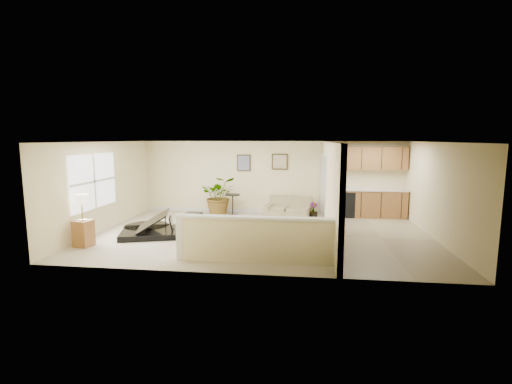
# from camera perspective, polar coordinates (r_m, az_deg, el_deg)

# --- Properties ---
(floor) EXTENTS (9.00, 9.00, 0.00)m
(floor) POSITION_cam_1_polar(r_m,az_deg,el_deg) (10.14, 0.85, -6.56)
(floor) COLOR tan
(floor) RESTS_ON ground
(back_wall) EXTENTS (9.00, 0.04, 2.50)m
(back_wall) POSITION_cam_1_polar(r_m,az_deg,el_deg) (12.86, 2.33, 2.25)
(back_wall) COLOR beige
(back_wall) RESTS_ON floor
(front_wall) EXTENTS (9.00, 0.04, 2.50)m
(front_wall) POSITION_cam_1_polar(r_m,az_deg,el_deg) (6.96, -1.83, -2.86)
(front_wall) COLOR beige
(front_wall) RESTS_ON floor
(left_wall) EXTENTS (0.04, 6.00, 2.50)m
(left_wall) POSITION_cam_1_polar(r_m,az_deg,el_deg) (11.30, -22.45, 0.80)
(left_wall) COLOR beige
(left_wall) RESTS_ON floor
(right_wall) EXTENTS (0.04, 6.00, 2.50)m
(right_wall) POSITION_cam_1_polar(r_m,az_deg,el_deg) (10.42, 26.30, -0.01)
(right_wall) COLOR beige
(right_wall) RESTS_ON floor
(ceiling) EXTENTS (9.00, 6.00, 0.04)m
(ceiling) POSITION_cam_1_polar(r_m,az_deg,el_deg) (9.80, 0.89, 7.71)
(ceiling) COLOR silver
(ceiling) RESTS_ON back_wall
(kitchen_vinyl) EXTENTS (2.70, 6.00, 0.01)m
(kitchen_vinyl) POSITION_cam_1_polar(r_m,az_deg,el_deg) (10.29, 18.69, -6.75)
(kitchen_vinyl) COLOR #968B65
(kitchen_vinyl) RESTS_ON floor
(interior_partition) EXTENTS (0.18, 5.99, 2.50)m
(interior_partition) POSITION_cam_1_polar(r_m,az_deg,el_deg) (10.12, 11.22, 0.29)
(interior_partition) COLOR beige
(interior_partition) RESTS_ON floor
(pony_half_wall) EXTENTS (3.42, 0.22, 1.00)m
(pony_half_wall) POSITION_cam_1_polar(r_m,az_deg,el_deg) (7.79, -0.45, -7.18)
(pony_half_wall) COLOR beige
(pony_half_wall) RESTS_ON floor
(left_window) EXTENTS (0.05, 2.15, 1.45)m
(left_window) POSITION_cam_1_polar(r_m,az_deg,el_deg) (10.84, -23.73, 1.51)
(left_window) COLOR white
(left_window) RESTS_ON left_wall
(wall_art_left) EXTENTS (0.48, 0.04, 0.58)m
(wall_art_left) POSITION_cam_1_polar(r_m,az_deg,el_deg) (12.90, -1.89, 4.50)
(wall_art_left) COLOR #392A14
(wall_art_left) RESTS_ON back_wall
(wall_mirror) EXTENTS (0.55, 0.04, 0.55)m
(wall_mirror) POSITION_cam_1_polar(r_m,az_deg,el_deg) (12.76, 3.68, 4.67)
(wall_mirror) COLOR #392A14
(wall_mirror) RESTS_ON back_wall
(kitchen_cabinets) EXTENTS (2.36, 0.65, 2.33)m
(kitchen_cabinets) POSITION_cam_1_polar(r_m,az_deg,el_deg) (12.77, 16.63, 0.15)
(kitchen_cabinets) COLOR #975731
(kitchen_cabinets) RESTS_ON floor
(piano) EXTENTS (2.02, 2.02, 1.40)m
(piano) POSITION_cam_1_polar(r_m,az_deg,el_deg) (10.46, -15.96, -3.13)
(piano) COLOR black
(piano) RESTS_ON floor
(piano_bench) EXTENTS (0.50, 0.85, 0.54)m
(piano_bench) POSITION_cam_1_polar(r_m,az_deg,el_deg) (10.32, -10.07, -4.87)
(piano_bench) COLOR black
(piano_bench) RESTS_ON floor
(loveseat) EXTENTS (1.70, 1.20, 0.85)m
(loveseat) POSITION_cam_1_polar(r_m,az_deg,el_deg) (12.44, 4.93, -2.29)
(loveseat) COLOR tan
(loveseat) RESTS_ON floor
(accent_table) EXTENTS (0.51, 0.51, 0.74)m
(accent_table) POSITION_cam_1_polar(r_m,az_deg,el_deg) (12.47, -3.62, -1.56)
(accent_table) COLOR black
(accent_table) RESTS_ON floor
(palm_plant) EXTENTS (1.41, 1.30, 1.32)m
(palm_plant) POSITION_cam_1_polar(r_m,az_deg,el_deg) (12.68, -5.66, -0.61)
(palm_plant) COLOR black
(palm_plant) RESTS_ON floor
(small_plant) EXTENTS (0.36, 0.36, 0.53)m
(small_plant) POSITION_cam_1_polar(r_m,az_deg,el_deg) (12.25, 8.80, -2.99)
(small_plant) COLOR black
(small_plant) RESTS_ON floor
(lamp_stand) EXTENTS (0.43, 0.43, 1.27)m
(lamp_stand) POSITION_cam_1_polar(r_m,az_deg,el_deg) (9.87, -25.08, -4.55)
(lamp_stand) COLOR #975731
(lamp_stand) RESTS_ON floor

